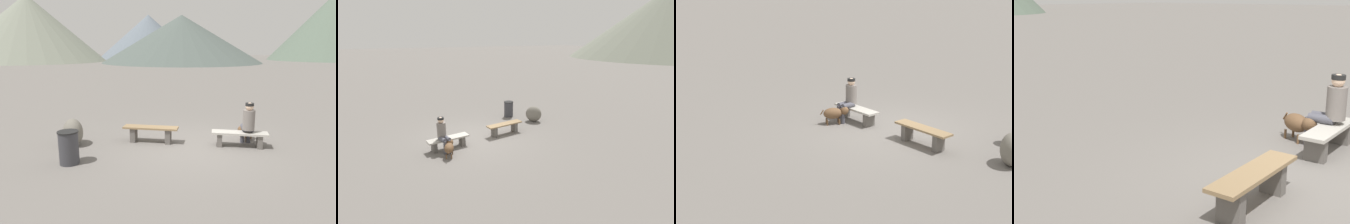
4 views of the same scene
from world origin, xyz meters
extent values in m
cube|color=slate|center=(0.00, 0.00, -0.03)|extent=(210.00, 210.00, 0.06)
cube|color=#605B56|center=(-1.77, 0.15, 0.21)|extent=(0.16, 0.31, 0.42)
cube|color=#605B56|center=(-0.75, 0.21, 0.21)|extent=(0.16, 0.31, 0.42)
cube|color=#8C704C|center=(-1.26, 0.18, 0.44)|extent=(1.60, 0.46, 0.05)
cube|color=#605B56|center=(0.70, 0.29, 0.18)|extent=(0.16, 0.34, 0.37)
cube|color=#605B56|center=(1.78, 0.34, 0.18)|extent=(0.16, 0.34, 0.37)
cube|color=#B2ADA3|center=(1.24, 0.32, 0.39)|extent=(1.54, 0.48, 0.06)
cylinder|color=slate|center=(1.46, 0.33, 0.77)|extent=(0.32, 0.32, 0.55)
sphere|color=beige|center=(1.46, 0.33, 1.14)|extent=(0.21, 0.21, 0.21)
cylinder|color=black|center=(1.46, 0.33, 1.20)|extent=(0.23, 0.23, 0.08)
cylinder|color=#4C4C56|center=(1.53, 0.54, 0.50)|extent=(0.20, 0.43, 0.15)
cylinder|color=#4C4C56|center=(1.50, 0.75, 0.25)|extent=(0.11, 0.11, 0.50)
cylinder|color=#4C4C56|center=(1.35, 0.52, 0.50)|extent=(0.20, 0.43, 0.15)
cylinder|color=#4C4C56|center=(1.33, 0.73, 0.25)|extent=(0.11, 0.11, 0.50)
ellipsoid|color=brown|center=(1.44, 1.00, 0.32)|extent=(0.51, 0.62, 0.32)
sphere|color=brown|center=(1.31, 0.69, 0.39)|extent=(0.25, 0.25, 0.25)
cylinder|color=brown|center=(1.45, 0.80, 0.08)|extent=(0.04, 0.04, 0.16)
cylinder|color=brown|center=(1.29, 0.87, 0.08)|extent=(0.04, 0.04, 0.16)
cylinder|color=brown|center=(1.59, 1.12, 0.08)|extent=(0.04, 0.04, 0.16)
cylinder|color=brown|center=(1.43, 1.19, 0.08)|extent=(0.04, 0.04, 0.16)
cylinder|color=brown|center=(1.57, 1.28, 0.37)|extent=(0.08, 0.12, 0.15)
camera|label=1|loc=(1.02, -7.92, 2.71)|focal=32.28mm
camera|label=2|loc=(3.75, 8.56, 3.92)|focal=26.20mm
camera|label=3|loc=(-8.84, 8.17, 4.10)|focal=49.57mm
camera|label=4|loc=(-5.63, -2.43, 2.48)|focal=48.58mm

